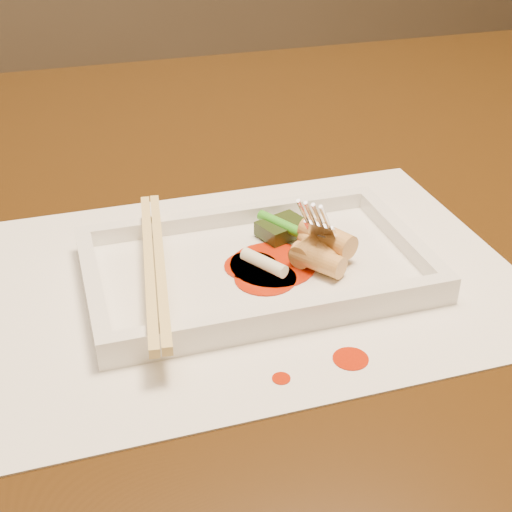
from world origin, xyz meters
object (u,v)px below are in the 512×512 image
object	(u,v)px
plate_base	(256,271)
fork	(336,159)
table	(200,279)
chopstick_a	(149,264)
placemat	(256,276)

from	to	relation	value
plate_base	fork	bearing A→B (deg)	14.42
table	fork	bearing A→B (deg)	-60.70
chopstick_a	table	bearing A→B (deg)	66.58
plate_base	fork	xyz separation A→B (m)	(0.07, 0.02, 0.08)
table	placemat	world-z (taller)	placemat
chopstick_a	plate_base	bearing A→B (deg)	0.00
table	fork	size ratio (longest dim) A/B	10.00
placemat	plate_base	xyz separation A→B (m)	(0.00, 0.00, 0.00)
table	chopstick_a	bearing A→B (deg)	-113.42
plate_base	chopstick_a	distance (m)	0.08
plate_base	fork	world-z (taller)	fork
table	plate_base	xyz separation A→B (m)	(0.01, -0.16, 0.11)
table	chopstick_a	xyz separation A→B (m)	(-0.07, -0.16, 0.13)
chopstick_a	fork	world-z (taller)	fork
table	placemat	bearing A→B (deg)	-86.01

